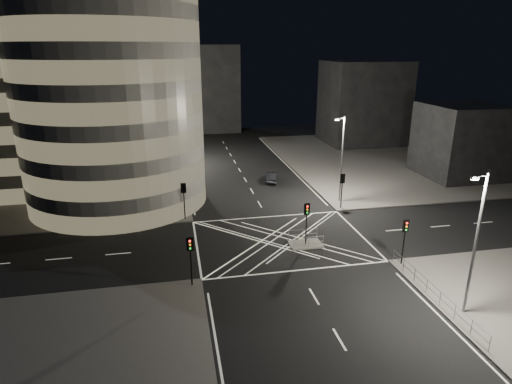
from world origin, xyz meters
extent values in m
plane|color=black|center=(0.00, 0.00, 0.00)|extent=(120.00, 120.00, 0.00)
cube|color=#595553|center=(-29.00, 27.00, 0.07)|extent=(42.00, 42.00, 0.15)
cube|color=#595553|center=(29.00, 27.00, 0.07)|extent=(42.00, 42.00, 0.15)
cube|color=slate|center=(2.00, -1.50, 0.07)|extent=(3.00, 2.00, 0.15)
cylinder|color=gray|center=(-16.00, 14.00, 12.65)|extent=(20.00, 20.00, 25.00)
cube|color=gray|center=(-26.00, 24.00, 12.65)|extent=(20.00, 18.00, 25.00)
cube|color=gray|center=(-22.00, 42.00, 11.15)|extent=(24.00, 16.00, 22.00)
cube|color=black|center=(26.00, 40.00, 7.65)|extent=(14.00, 12.00, 15.00)
cube|color=black|center=(30.00, 16.00, 5.15)|extent=(10.00, 10.00, 10.00)
cube|color=black|center=(-4.00, 58.00, 9.00)|extent=(18.00, 8.00, 18.00)
cylinder|color=black|center=(-10.50, 9.00, 1.57)|extent=(0.32, 0.32, 2.84)
ellipsoid|color=black|center=(-10.50, 9.00, 4.02)|extent=(3.76, 3.76, 4.32)
cylinder|color=black|center=(-10.50, 15.00, 1.72)|extent=(0.32, 0.32, 3.14)
ellipsoid|color=black|center=(-10.50, 15.00, 4.70)|extent=(5.11, 5.11, 5.88)
cylinder|color=black|center=(-10.50, 21.00, 2.05)|extent=(0.32, 0.32, 3.80)
ellipsoid|color=black|center=(-10.50, 21.00, 5.28)|extent=(4.81, 4.81, 5.54)
cylinder|color=black|center=(-10.50, 27.00, 1.88)|extent=(0.32, 0.32, 3.46)
ellipsoid|color=black|center=(-10.50, 27.00, 5.14)|extent=(5.56, 5.56, 6.40)
cylinder|color=black|center=(-10.50, 33.00, 1.88)|extent=(0.32, 0.32, 3.45)
ellipsoid|color=black|center=(-10.50, 33.00, 4.68)|extent=(3.92, 3.92, 4.51)
cylinder|color=black|center=(-8.80, 6.80, 1.65)|extent=(0.12, 0.12, 3.00)
cube|color=black|center=(-8.80, 6.80, 3.60)|extent=(0.28, 0.22, 0.90)
cube|color=black|center=(-8.80, 6.80, 3.60)|extent=(0.55, 0.04, 1.10)
cylinder|color=black|center=(-8.80, -6.80, 1.65)|extent=(0.12, 0.12, 3.00)
cube|color=black|center=(-8.80, -6.80, 3.60)|extent=(0.28, 0.22, 0.90)
cube|color=black|center=(-8.80, -6.80, 3.60)|extent=(0.55, 0.04, 1.10)
cylinder|color=black|center=(8.80, 6.80, 1.65)|extent=(0.12, 0.12, 3.00)
cube|color=black|center=(8.80, 6.80, 3.60)|extent=(0.28, 0.22, 0.90)
cube|color=black|center=(8.80, 6.80, 3.60)|extent=(0.55, 0.04, 1.10)
cylinder|color=black|center=(8.80, -6.80, 1.65)|extent=(0.12, 0.12, 3.00)
cube|color=black|center=(8.80, -6.80, 3.60)|extent=(0.28, 0.22, 0.90)
cube|color=black|center=(8.80, -6.80, 3.60)|extent=(0.55, 0.04, 1.10)
cylinder|color=black|center=(2.00, -1.50, 1.65)|extent=(0.12, 0.12, 3.00)
cube|color=black|center=(2.00, -1.50, 3.60)|extent=(0.28, 0.22, 0.90)
cube|color=black|center=(2.00, -1.50, 3.60)|extent=(0.55, 0.04, 1.10)
cylinder|color=slate|center=(-9.50, 12.00, 5.15)|extent=(0.20, 0.20, 10.00)
cylinder|color=slate|center=(-9.05, 12.00, 10.00)|extent=(0.90, 0.10, 0.10)
cube|color=slate|center=(-8.60, 12.00, 9.90)|extent=(0.50, 0.25, 0.18)
cube|color=white|center=(-8.60, 12.00, 9.79)|extent=(0.42, 0.20, 0.05)
cylinder|color=slate|center=(-9.50, 30.00, 5.15)|extent=(0.20, 0.20, 10.00)
cylinder|color=slate|center=(-9.05, 30.00, 10.00)|extent=(0.90, 0.10, 0.10)
cube|color=slate|center=(-8.60, 30.00, 9.90)|extent=(0.50, 0.25, 0.18)
cube|color=white|center=(-8.60, 30.00, 9.79)|extent=(0.42, 0.20, 0.05)
cylinder|color=slate|center=(9.50, 9.00, 5.15)|extent=(0.20, 0.20, 10.00)
cylinder|color=slate|center=(9.05, 9.00, 10.00)|extent=(0.90, 0.10, 0.10)
cube|color=slate|center=(8.60, 9.00, 9.90)|extent=(0.50, 0.25, 0.18)
cube|color=white|center=(8.60, 9.00, 9.79)|extent=(0.42, 0.20, 0.05)
cylinder|color=slate|center=(9.50, -14.00, 5.15)|extent=(0.20, 0.20, 10.00)
cylinder|color=slate|center=(9.05, -14.00, 10.00)|extent=(0.90, 0.10, 0.10)
cube|color=slate|center=(8.60, -14.00, 9.90)|extent=(0.50, 0.25, 0.18)
cube|color=white|center=(8.60, -14.00, 9.79)|extent=(0.42, 0.20, 0.05)
cube|color=slate|center=(8.30, -12.15, 0.70)|extent=(0.06, 11.70, 1.10)
cube|color=slate|center=(2.00, -2.40, 0.70)|extent=(2.80, 0.06, 1.10)
cube|color=slate|center=(2.00, -0.60, 0.70)|extent=(2.80, 0.06, 1.10)
imported|color=black|center=(3.39, 18.42, 0.67)|extent=(2.48, 4.30, 1.34)
camera|label=1|loc=(-9.56, -36.15, 17.55)|focal=30.00mm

